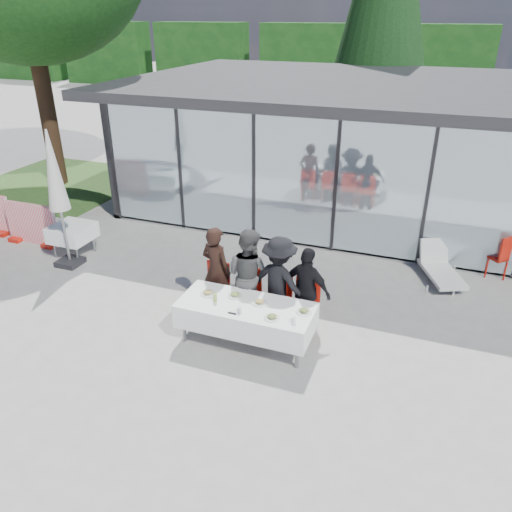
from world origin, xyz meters
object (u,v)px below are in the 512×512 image
(diner_chair_b, at_px, (248,291))
(spare_table_left, at_px, (72,233))
(diner_d, at_px, (307,290))
(dining_table, at_px, (246,315))
(plate_b, at_px, (235,295))
(diner_b, at_px, (248,275))
(plate_d, at_px, (304,311))
(spare_chair_b, at_px, (502,254))
(diner_chair_d, at_px, (306,302))
(diner_chair_a, at_px, (217,285))
(juice_bottle, at_px, (215,298))
(market_umbrella, at_px, (55,180))
(lounger, at_px, (440,267))
(plate_c, at_px, (260,302))
(plate_extra, at_px, (272,317))
(diner_a, at_px, (216,270))
(plate_a, at_px, (208,293))
(diner_chair_c, at_px, (278,297))
(folded_eyeglasses, at_px, (232,313))

(diner_chair_b, distance_m, spare_table_left, 4.83)
(diner_chair_b, distance_m, diner_d, 1.11)
(dining_table, bearing_deg, plate_b, 146.35)
(diner_b, distance_m, spare_table_left, 4.83)
(plate_d, bearing_deg, spare_chair_b, 51.00)
(diner_chair_d, distance_m, plate_b, 1.26)
(diner_chair_d, bearing_deg, diner_chair_a, 180.00)
(juice_bottle, xyz_separation_m, market_umbrella, (-4.24, 1.42, 1.14))
(diner_chair_b, distance_m, lounger, 4.29)
(diner_d, relative_size, plate_c, 6.04)
(diner_d, bearing_deg, dining_table, 60.25)
(diner_chair_d, relative_size, lounger, 0.67)
(diner_b, bearing_deg, diner_chair_a, 19.15)
(diner_d, bearing_deg, lounger, -110.23)
(diner_chair_b, relative_size, plate_extra, 3.78)
(diner_chair_a, distance_m, plate_extra, 1.75)
(plate_b, xyz_separation_m, spare_table_left, (-4.70, 1.60, -0.22))
(diner_a, height_order, spare_table_left, diner_a)
(diner_chair_b, height_order, plate_extra, diner_chair_b)
(diner_chair_a, height_order, plate_d, diner_chair_a)
(dining_table, relative_size, diner_d, 1.45)
(diner_b, bearing_deg, market_umbrella, 10.49)
(diner_a, height_order, diner_chair_b, diner_a)
(spare_chair_b, bearing_deg, diner_a, -146.98)
(diner_chair_d, xyz_separation_m, plate_c, (-0.63, -0.64, 0.24))
(plate_a, distance_m, plate_d, 1.69)
(diner_chair_c, relative_size, diner_d, 0.63)
(diner_chair_c, xyz_separation_m, lounger, (2.65, 2.81, -0.28))
(diner_chair_c, xyz_separation_m, plate_a, (-1.06, -0.67, 0.24))
(market_umbrella, bearing_deg, juice_bottle, -18.46)
(diner_d, height_order, plate_b, diner_d)
(diner_b, xyz_separation_m, plate_extra, (0.80, -1.01, -0.10))
(dining_table, relative_size, plate_extra, 8.76)
(diner_d, bearing_deg, spare_chair_b, -118.10)
(dining_table, relative_size, plate_d, 8.76)
(dining_table, distance_m, diner_chair_d, 1.12)
(juice_bottle, bearing_deg, diner_chair_b, 73.46)
(plate_d, bearing_deg, juice_bottle, -172.12)
(diner_chair_c, bearing_deg, diner_d, 2.13)
(diner_b, xyz_separation_m, spare_chair_b, (4.41, 3.27, -0.33))
(diner_chair_c, xyz_separation_m, juice_bottle, (-0.83, -0.85, 0.29))
(diner_chair_a, relative_size, folded_eyeglasses, 6.96)
(plate_extra, height_order, juice_bottle, juice_bottle)
(diner_b, xyz_separation_m, lounger, (3.23, 2.79, -0.61))
(diner_b, bearing_deg, diner_d, -162.56)
(plate_a, xyz_separation_m, spare_table_left, (-4.24, 1.70, -0.22))
(dining_table, height_order, diner_d, diner_d)
(diner_a, xyz_separation_m, plate_extra, (1.42, -1.01, -0.07))
(diner_chair_b, xyz_separation_m, plate_extra, (0.80, -0.99, 0.24))
(diner_chair_c, bearing_deg, folded_eyeglasses, -111.34)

